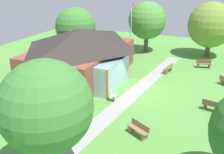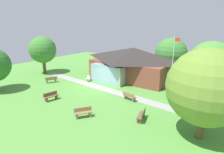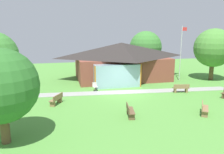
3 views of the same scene
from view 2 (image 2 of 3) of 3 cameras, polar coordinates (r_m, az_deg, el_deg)
ground_plane at (r=23.40m, az=-4.62°, el=-3.31°), size 44.00×44.00×0.00m
pavilion at (r=27.13m, az=6.15°, el=4.33°), size 11.71×8.64×4.41m
footpath at (r=23.62m, az=-4.15°, el=-3.07°), size 21.13×3.36×0.03m
flagpole at (r=22.08m, az=17.89°, el=4.16°), size 0.64×0.08×6.35m
bench_mid_left at (r=26.49m, az=-17.86°, el=-0.83°), size 1.12×1.52×0.84m
bench_front_center at (r=20.55m, az=-17.90°, el=-5.63°), size 0.71×1.56×0.84m
bench_mid_right at (r=19.62m, az=5.26°, el=-5.93°), size 1.56×0.73×0.84m
bench_front_right at (r=16.39m, az=-8.69°, el=-10.63°), size 1.24×1.47×0.84m
bench_lawn_far_right at (r=15.94m, az=8.92°, el=-11.45°), size 0.81×1.56×0.84m
patio_chair_west at (r=25.96m, az=-7.23°, el=-0.48°), size 0.49×0.49×0.86m
tree_east_hedge at (r=20.61m, az=27.59°, el=3.33°), size 4.50×4.50×6.10m
tree_far_east at (r=13.60m, az=26.47°, el=-2.84°), size 5.11×5.11×6.25m
tree_behind_pavilion_right at (r=28.06m, az=17.36°, el=6.73°), size 4.43×4.43×5.78m
tree_west_hedge at (r=31.29m, az=-20.18°, el=7.70°), size 4.11×4.11×5.82m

